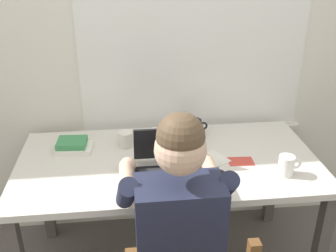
# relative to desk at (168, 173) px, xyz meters

# --- Properties ---
(back_wall) EXTENTS (6.00, 0.08, 2.60)m
(back_wall) POSITION_rel_desk_xyz_m (0.00, 0.47, 0.65)
(back_wall) COLOR silver
(back_wall) RESTS_ON ground
(desk) EXTENTS (1.58, 0.79, 0.73)m
(desk) POSITION_rel_desk_xyz_m (0.00, 0.00, 0.00)
(desk) COLOR beige
(desk) RESTS_ON ground
(seated_person) EXTENTS (0.50, 0.60, 1.25)m
(seated_person) POSITION_rel_desk_xyz_m (-0.02, -0.47, 0.04)
(seated_person) COLOR #232842
(seated_person) RESTS_ON ground
(laptop) EXTENTS (0.33, 0.32, 0.22)m
(laptop) POSITION_rel_desk_xyz_m (-0.01, -0.13, 0.14)
(laptop) COLOR black
(laptop) RESTS_ON desk
(computer_mouse) EXTENTS (0.06, 0.10, 0.03)m
(computer_mouse) POSITION_rel_desk_xyz_m (0.23, -0.21, 0.10)
(computer_mouse) COLOR black
(computer_mouse) RESTS_ON desk
(coffee_mug_white) EXTENTS (0.12, 0.08, 0.10)m
(coffee_mug_white) POSITION_rel_desk_xyz_m (0.56, -0.21, 0.14)
(coffee_mug_white) COLOR white
(coffee_mug_white) RESTS_ON desk
(coffee_mug_dark) EXTENTS (0.12, 0.08, 0.09)m
(coffee_mug_dark) POSITION_rel_desk_xyz_m (0.19, 0.28, 0.13)
(coffee_mug_dark) COLOR black
(coffee_mug_dark) RESTS_ON desk
(coffee_mug_spare) EXTENTS (0.12, 0.08, 0.09)m
(coffee_mug_spare) POSITION_rel_desk_xyz_m (-0.22, 0.17, 0.13)
(coffee_mug_spare) COLOR silver
(coffee_mug_spare) RESTS_ON desk
(book_stack_main) EXTENTS (0.20, 0.15, 0.06)m
(book_stack_main) POSITION_rel_desk_xyz_m (-0.50, 0.16, 0.12)
(book_stack_main) COLOR white
(book_stack_main) RESTS_ON desk
(paper_pile_near_laptop) EXTENTS (0.27, 0.24, 0.01)m
(paper_pile_near_laptop) POSITION_rel_desk_xyz_m (0.19, -0.05, 0.09)
(paper_pile_near_laptop) COLOR silver
(paper_pile_near_laptop) RESTS_ON desk
(paper_pile_back_corner) EXTENTS (0.27, 0.23, 0.01)m
(paper_pile_back_corner) POSITION_rel_desk_xyz_m (0.02, 0.27, 0.09)
(paper_pile_back_corner) COLOR white
(paper_pile_back_corner) RESTS_ON desk
(landscape_photo_print) EXTENTS (0.14, 0.10, 0.00)m
(landscape_photo_print) POSITION_rel_desk_xyz_m (0.38, -0.06, 0.09)
(landscape_photo_print) COLOR #C63D33
(landscape_photo_print) RESTS_ON desk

